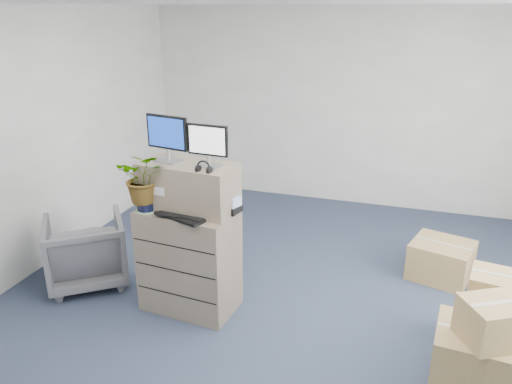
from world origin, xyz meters
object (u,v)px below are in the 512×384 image
Objects in this scene: keyboard at (182,216)px; potted_plant at (145,184)px; monitor_right at (208,143)px; water_bottle at (194,197)px; office_chair at (86,248)px; monitor_left at (167,136)px; filing_cabinet_lower at (189,260)px.

potted_plant is (-0.37, 0.03, 0.25)m from keyboard.
monitor_right reaches higher than water_bottle.
office_chair is (-0.90, 0.21, -0.88)m from potted_plant.
monitor_right is at bearing 5.93° from monitor_left.
keyboard is at bearing 131.40° from office_chair.
filing_cabinet_lower is 2.40× the size of monitor_left.
water_bottle is at bearing 8.08° from monitor_left.
potted_plant is at bearing -166.74° from keyboard.
monitor_right reaches higher than office_chair.
water_bottle is at bearing 38.34° from filing_cabinet_lower.
monitor_left is at bearing 179.50° from monitor_right.
water_bottle is at bearing 176.31° from monitor_right.
monitor_left reaches higher than filing_cabinet_lower.
water_bottle is (0.03, 0.20, 0.11)m from keyboard.
potted_plant reaches higher than office_chair.
monitor_right is 1.60× the size of water_bottle.
monitor_left reaches higher than potted_plant.
monitor_right is at bearing -8.16° from water_bottle.
keyboard is 0.45m from potted_plant.
water_bottle is (0.24, -0.01, -0.55)m from monitor_left.
keyboard is 0.23m from water_bottle.
keyboard is at bearing -75.40° from filing_cabinet_lower.
filing_cabinet_lower is at bearing 20.12° from potted_plant.
monitor_left reaches higher than monitor_right.
filing_cabinet_lower is 2.05× the size of keyboard.
water_bottle is 1.50m from office_chair.
keyboard is at bearing -34.34° from monitor_left.
office_chair is at bearing 177.81° from water_bottle.
office_chair is at bearing 166.59° from potted_plant.
monitor_right is (0.22, 0.02, 1.15)m from filing_cabinet_lower.
filing_cabinet_lower is at bearing -146.73° from water_bottle.
monitor_right is 0.70× the size of potted_plant.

